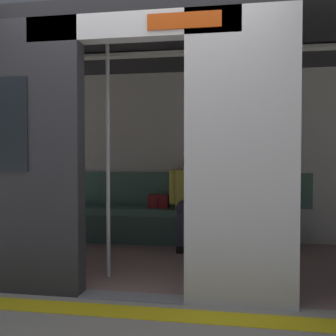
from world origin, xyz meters
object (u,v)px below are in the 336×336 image
Objects in this scene: person_seated at (190,192)px; handbag at (158,201)px; book at (222,208)px; bench_seat at (173,217)px; train_car at (154,118)px; grab_pole_door at (108,158)px.

person_seated is 4.55× the size of handbag.
handbag is at bearing -31.26° from book.
bench_seat is at bearing -27.56° from book.
train_car reaches higher than book.
grab_pole_door is at bearing 67.64° from person_seated.
train_car is at bearing -118.52° from grab_pole_door.
train_car is at bearing 98.41° from handbag.
grab_pole_door is at bearing 83.68° from handbag.
bench_seat is at bearing -93.13° from train_car.
handbag is (0.19, -0.04, 0.19)m from bench_seat.
train_car reaches higher than person_seated.
handbag is 0.82m from book.
train_car reaches higher than handbag.
grab_pole_door reaches higher than person_seated.
book is at bearing -166.34° from person_seated.
book is at bearing -124.86° from train_car.
train_car is at bearing 72.04° from person_seated.
person_seated is at bearing 167.86° from handbag.
person_seated is 0.53× the size of grab_pole_door.
bench_seat is at bearing -103.62° from grab_pole_door.
bench_seat is at bearing 168.45° from handbag.
train_car reaches higher than bench_seat.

